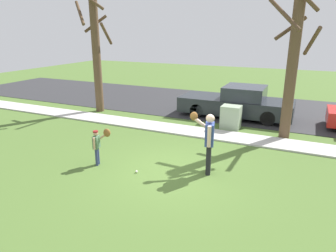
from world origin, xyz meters
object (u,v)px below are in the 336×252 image
at_px(person_adult, 208,138).
at_px(parked_pickup_dark, 237,103).
at_px(baseball, 137,172).
at_px(utility_cabinet, 231,117).
at_px(street_tree_far, 96,49).
at_px(street_tree_near, 293,61).
at_px(person_child, 99,142).

xyz_separation_m(person_adult, parked_pickup_dark, (-0.56, 6.35, -0.41)).
height_order(person_adult, parked_pickup_dark, person_adult).
bearing_deg(baseball, utility_cabinet, 74.71).
height_order(person_adult, baseball, person_adult).
bearing_deg(parked_pickup_dark, street_tree_far, 15.17).
height_order(person_adult, street_tree_near, street_tree_near).
relative_size(person_child, utility_cabinet, 1.16).
xyz_separation_m(utility_cabinet, parked_pickup_dark, (-0.16, 1.88, 0.19)).
bearing_deg(street_tree_far, parked_pickup_dark, 15.17).
bearing_deg(street_tree_near, person_child, -134.61).
height_order(street_tree_near, street_tree_far, street_tree_far).
relative_size(person_adult, person_child, 1.57).
xyz_separation_m(street_tree_near, street_tree_far, (-8.93, 0.38, 0.16)).
distance_m(street_tree_near, street_tree_far, 8.94).
height_order(baseball, utility_cabinet, utility_cabinet).
bearing_deg(parked_pickup_dark, street_tree_near, 136.97).
bearing_deg(street_tree_far, street_tree_near, -2.42).
xyz_separation_m(person_adult, person_child, (-3.16, -0.80, -0.35)).
xyz_separation_m(person_adult, utility_cabinet, (-0.40, 4.47, -0.60)).
distance_m(person_child, parked_pickup_dark, 7.61).
relative_size(baseball, street_tree_far, 0.01).
relative_size(street_tree_near, parked_pickup_dark, 1.06).
bearing_deg(parked_pickup_dark, person_adult, 95.05).
height_order(utility_cabinet, street_tree_near, street_tree_near).
bearing_deg(person_child, baseball, -16.26).
bearing_deg(baseball, street_tree_far, 134.55).
xyz_separation_m(person_child, parked_pickup_dark, (2.60, 7.16, -0.06)).
bearing_deg(person_child, street_tree_near, 30.79).
relative_size(person_child, baseball, 15.28).
relative_size(person_adult, street_tree_near, 0.32).
bearing_deg(utility_cabinet, person_adult, -84.92).
distance_m(utility_cabinet, street_tree_far, 7.25).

